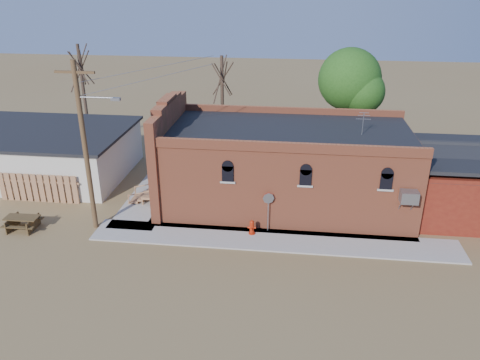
# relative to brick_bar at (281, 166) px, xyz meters

# --- Properties ---
(ground) EXTENTS (120.00, 120.00, 0.00)m
(ground) POSITION_rel_brick_bar_xyz_m (-1.64, -5.49, -2.34)
(ground) COLOR brown
(ground) RESTS_ON ground
(sidewalk_south) EXTENTS (19.00, 2.20, 0.08)m
(sidewalk_south) POSITION_rel_brick_bar_xyz_m (-0.14, -4.59, -2.30)
(sidewalk_south) COLOR #9E9991
(sidewalk_south) RESTS_ON ground
(sidewalk_west) EXTENTS (2.60, 10.00, 0.08)m
(sidewalk_west) POSITION_rel_brick_bar_xyz_m (-7.94, 0.51, -2.30)
(sidewalk_west) COLOR #9E9991
(sidewalk_west) RESTS_ON ground
(brick_bar) EXTENTS (16.40, 7.97, 6.30)m
(brick_bar) POSITION_rel_brick_bar_xyz_m (0.00, 0.00, 0.00)
(brick_bar) COLOR #BF5B3A
(brick_bar) RESTS_ON ground
(red_shed) EXTENTS (5.40, 6.40, 4.30)m
(red_shed) POSITION_rel_brick_bar_xyz_m (9.86, 0.01, -0.07)
(red_shed) COLOR maroon
(red_shed) RESTS_ON ground
(wood_fence) EXTENTS (5.20, 0.10, 1.80)m
(wood_fence) POSITION_rel_brick_bar_xyz_m (-14.44, -1.69, -1.44)
(wood_fence) COLOR #A8764C
(wood_fence) RESTS_ON ground
(utility_pole) EXTENTS (3.12, 0.26, 9.00)m
(utility_pole) POSITION_rel_brick_bar_xyz_m (-9.79, -4.29, 2.43)
(utility_pole) COLOR #47311C
(utility_pole) RESTS_ON ground
(tree_bare_near) EXTENTS (2.80, 2.80, 7.65)m
(tree_bare_near) POSITION_rel_brick_bar_xyz_m (-4.64, 7.51, 3.62)
(tree_bare_near) COLOR #443126
(tree_bare_near) RESTS_ON ground
(tree_bare_far) EXTENTS (2.80, 2.80, 8.16)m
(tree_bare_far) POSITION_rel_brick_bar_xyz_m (-15.64, 8.51, 4.02)
(tree_bare_far) COLOR #443126
(tree_bare_far) RESTS_ON ground
(tree_leafy) EXTENTS (4.40, 4.40, 8.15)m
(tree_leafy) POSITION_rel_brick_bar_xyz_m (4.36, 8.01, 3.59)
(tree_leafy) COLOR #443126
(tree_leafy) RESTS_ON ground
(fire_hydrant) EXTENTS (0.45, 0.43, 0.79)m
(fire_hydrant) POSITION_rel_brick_bar_xyz_m (-1.30, -4.13, -1.87)
(fire_hydrant) COLOR #A31F09
(fire_hydrant) RESTS_ON sidewalk_south
(stop_sign) EXTENTS (0.60, 0.19, 2.22)m
(stop_sign) POSITION_rel_brick_bar_xyz_m (-0.49, -3.69, -0.55)
(stop_sign) COLOR gray
(stop_sign) RESTS_ON sidewalk_south
(trash_barrel) EXTENTS (0.70, 0.70, 0.86)m
(trash_barrel) POSITION_rel_brick_bar_xyz_m (-6.94, -0.95, -1.83)
(trash_barrel) COLOR navy
(trash_barrel) RESTS_ON sidewalk_west
(picnic_table) EXTENTS (1.81, 1.41, 0.74)m
(picnic_table) POSITION_rel_brick_bar_xyz_m (-13.63, -4.99, -1.86)
(picnic_table) COLOR #4A371D
(picnic_table) RESTS_ON ground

